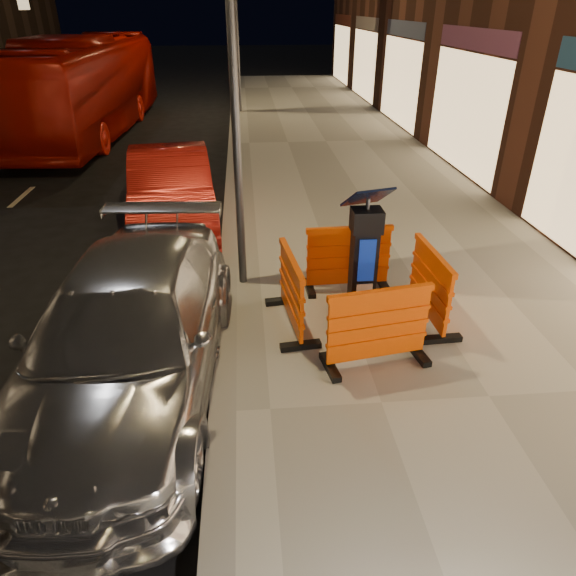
{
  "coord_description": "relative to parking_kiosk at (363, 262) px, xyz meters",
  "views": [
    {
      "loc": [
        0.35,
        -4.27,
        4.03
      ],
      "look_at": [
        0.8,
        1.0,
        1.1
      ],
      "focal_mm": 32.0,
      "sensor_mm": 36.0,
      "label": 1
    }
  ],
  "objects": [
    {
      "name": "ground_plane",
      "position": [
        -1.85,
        -1.68,
        -1.07
      ],
      "size": [
        120.0,
        120.0,
        0.0
      ],
      "primitive_type": "plane",
      "color": "black",
      "rests_on": "ground"
    },
    {
      "name": "sidewalk",
      "position": [
        1.15,
        -1.68,
        -0.99
      ],
      "size": [
        6.0,
        60.0,
        0.15
      ],
      "primitive_type": "cube",
      "color": "gray",
      "rests_on": "ground"
    },
    {
      "name": "kerb",
      "position": [
        -1.85,
        -1.68,
        -0.99
      ],
      "size": [
        0.3,
        60.0,
        0.15
      ],
      "primitive_type": "cube",
      "color": "slate",
      "rests_on": "ground"
    },
    {
      "name": "parking_kiosk",
      "position": [
        0.0,
        0.0,
        0.0
      ],
      "size": [
        0.63,
        0.63,
        1.84
      ],
      "primitive_type": "cube",
      "rotation": [
        0.0,
        0.0,
        0.08
      ],
      "color": "black",
      "rests_on": "sidewalk"
    },
    {
      "name": "barrier_front",
      "position": [
        0.0,
        -0.95,
        -0.41
      ],
      "size": [
        1.39,
        0.76,
        1.03
      ],
      "primitive_type": "cube",
      "rotation": [
        0.0,
        0.0,
        0.17
      ],
      "color": "#EE4C04",
      "rests_on": "sidewalk"
    },
    {
      "name": "barrier_back",
      "position": [
        0.0,
        0.95,
        -0.41
      ],
      "size": [
        1.33,
        0.58,
        1.03
      ],
      "primitive_type": "cube",
      "rotation": [
        0.0,
        0.0,
        0.03
      ],
      "color": "#EE4C04",
      "rests_on": "sidewalk"
    },
    {
      "name": "barrier_kerbside",
      "position": [
        -0.95,
        0.0,
        -0.41
      ],
      "size": [
        0.69,
        1.37,
        1.03
      ],
      "primitive_type": "cube",
      "rotation": [
        0.0,
        0.0,
        1.69
      ],
      "color": "#EE4C04",
      "rests_on": "sidewalk"
    },
    {
      "name": "barrier_bldgside",
      "position": [
        0.95,
        0.0,
        -0.41
      ],
      "size": [
        0.6,
        1.34,
        1.03
      ],
      "primitive_type": "cube",
      "rotation": [
        0.0,
        0.0,
        1.62
      ],
      "color": "#EE4C04",
      "rests_on": "sidewalk"
    },
    {
      "name": "car_silver",
      "position": [
        -2.91,
        -0.94,
        -1.07
      ],
      "size": [
        2.39,
        5.22,
        1.48
      ],
      "primitive_type": "imported",
      "rotation": [
        0.0,
        0.0,
        -0.06
      ],
      "color": "#BBBBC0",
      "rests_on": "ground"
    },
    {
      "name": "car_red",
      "position": [
        -3.01,
        4.32,
        -1.07
      ],
      "size": [
        2.16,
        4.69,
        1.49
      ],
      "primitive_type": "imported",
      "rotation": [
        0.0,
        0.0,
        0.13
      ],
      "color": "maroon",
      "rests_on": "ground"
    },
    {
      "name": "bus_doubledecker",
      "position": [
        -6.85,
        13.19,
        -1.07
      ],
      "size": [
        3.09,
        11.48,
        3.17
      ],
      "primitive_type": "imported",
      "rotation": [
        0.0,
        0.0,
        -0.04
      ],
      "color": "#960B03",
      "rests_on": "ground"
    },
    {
      "name": "street_lamp_mid",
      "position": [
        -1.6,
        1.32,
        2.08
      ],
      "size": [
        0.12,
        0.12,
        6.0
      ],
      "primitive_type": "cylinder",
      "color": "#3F3F44",
      "rests_on": "sidewalk"
    },
    {
      "name": "street_lamp_far",
      "position": [
        -1.6,
        16.32,
        2.08
      ],
      "size": [
        0.12,
        0.12,
        6.0
      ],
      "primitive_type": "cylinder",
      "color": "#3F3F44",
      "rests_on": "sidewalk"
    }
  ]
}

